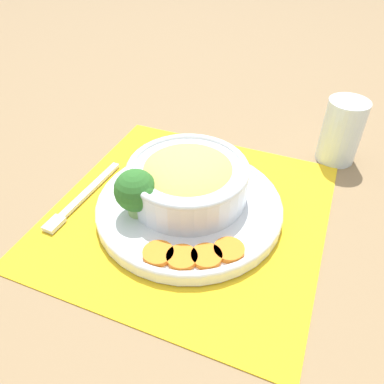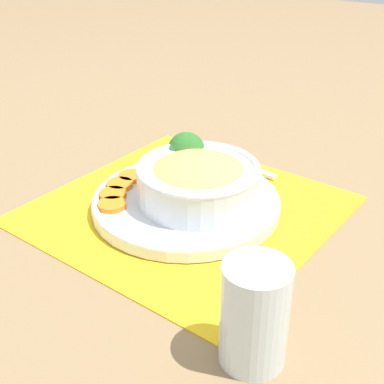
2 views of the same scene
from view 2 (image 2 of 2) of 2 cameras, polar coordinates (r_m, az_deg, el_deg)
ground_plane at (r=0.82m, az=-0.62°, el=-1.94°), size 4.00×4.00×0.00m
placemat at (r=0.82m, az=-0.63°, el=-1.82°), size 0.44×0.45×0.00m
plate at (r=0.81m, az=-0.63°, el=-1.01°), size 0.29×0.29×0.02m
bowl at (r=0.79m, az=0.68°, el=1.35°), size 0.18×0.18×0.07m
broccoli_floret at (r=0.86m, az=-0.65°, el=4.27°), size 0.06×0.06×0.07m
carrot_slice_near at (r=0.87m, az=-6.50°, el=1.67°), size 0.04×0.04×0.01m
carrot_slice_middle at (r=0.85m, az=-7.72°, el=0.79°), size 0.04×0.04×0.01m
carrot_slice_far at (r=0.82m, az=-8.43°, el=-0.25°), size 0.04×0.04×0.01m
carrot_slice_extra at (r=0.79m, az=-8.54°, el=-1.37°), size 0.04×0.04×0.01m
water_glass at (r=0.55m, az=6.63°, el=-13.32°), size 0.07×0.07×0.12m
fork at (r=0.96m, az=3.35°, el=3.50°), size 0.04×0.18×0.01m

